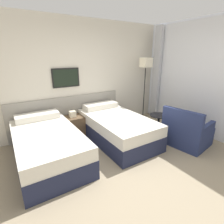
{
  "coord_description": "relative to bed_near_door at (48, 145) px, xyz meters",
  "views": [
    {
      "loc": [
        -1.66,
        -1.88,
        1.88
      ],
      "look_at": [
        0.23,
        1.11,
        0.72
      ],
      "focal_mm": 28.0,
      "sensor_mm": 36.0,
      "label": 1
    }
  ],
  "objects": [
    {
      "name": "wall_headboard",
      "position": [
        1.11,
        1.04,
        1.01
      ],
      "size": [
        10.0,
        0.1,
        2.7
      ],
      "color": "beige",
      "rests_on": "ground_plane"
    },
    {
      "name": "ground_plane",
      "position": [
        1.14,
        -1.18,
        -0.29
      ],
      "size": [
        16.0,
        16.0,
        0.0
      ],
      "primitive_type": "plane",
      "color": "gray"
    },
    {
      "name": "nightstand",
      "position": [
        0.76,
        0.72,
        -0.04
      ],
      "size": [
        0.46,
        0.44,
        0.62
      ],
      "color": "brown",
      "rests_on": "ground_plane"
    },
    {
      "name": "bed_near_door",
      "position": [
        0.0,
        0.0,
        0.0
      ],
      "size": [
        1.08,
        1.98,
        0.7
      ],
      "color": "#1E233D",
      "rests_on": "ground_plane"
    },
    {
      "name": "bed_near_window",
      "position": [
        1.53,
        0.0,
        0.0
      ],
      "size": [
        1.08,
        1.98,
        0.7
      ],
      "color": "#1E233D",
      "rests_on": "ground_plane"
    },
    {
      "name": "armchair",
      "position": [
        2.68,
        -1.01,
        -0.03
      ],
      "size": [
        0.89,
        0.95,
        0.85
      ],
      "rotation": [
        0.0,
        0.0,
        1.74
      ],
      "color": "navy",
      "rests_on": "ground_plane"
    },
    {
      "name": "side_table",
      "position": [
        2.49,
        -0.37,
        0.08
      ],
      "size": [
        0.44,
        0.44,
        0.53
      ],
      "color": "black",
      "rests_on": "ground_plane"
    },
    {
      "name": "floor_lamp",
      "position": [
        2.86,
        0.59,
        1.25
      ],
      "size": [
        0.26,
        0.26,
        1.81
      ],
      "color": "black",
      "rests_on": "ground_plane"
    }
  ]
}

